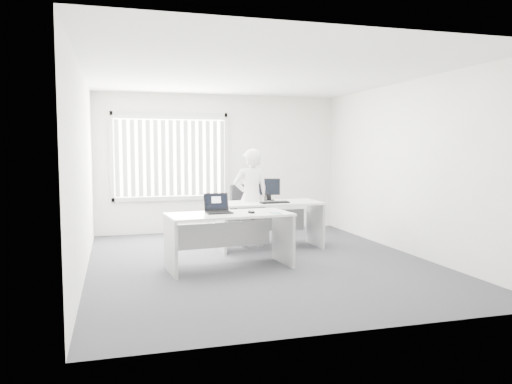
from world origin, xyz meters
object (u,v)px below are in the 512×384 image
object	(u,v)px
office_chair	(246,224)
monitor	(269,189)
person	(251,198)
laptop	(219,204)
desk_far	(269,215)
desk_near	(229,229)

from	to	relation	value
office_chair	monitor	bearing A→B (deg)	-82.88
person	laptop	distance (m)	1.68
desk_far	laptop	distance (m)	1.67
desk_near	desk_far	size ratio (longest dim) A/B	1.03
person	monitor	bearing A→B (deg)	-177.89
desk_near	laptop	size ratio (longest dim) A/B	5.03
desk_far	person	bearing A→B (deg)	134.19
person	desk_near	bearing A→B (deg)	66.01
monitor	laptop	bearing A→B (deg)	-118.24
desk_near	desk_far	bearing A→B (deg)	45.81
desk_far	person	xyz separation A→B (m)	(-0.25, 0.26, 0.28)
person	laptop	bearing A→B (deg)	61.13
desk_near	laptop	xyz separation A→B (m)	(-0.14, 0.04, 0.36)
desk_far	monitor	size ratio (longest dim) A/B	4.53
desk_far	person	world-z (taller)	person
office_chair	person	bearing A→B (deg)	-116.37
laptop	monitor	xyz separation A→B (m)	(1.19, 1.44, 0.06)
office_chair	monitor	distance (m)	0.89
desk_far	person	size ratio (longest dim) A/B	1.03
office_chair	laptop	size ratio (longest dim) A/B	2.90
office_chair	person	size ratio (longest dim) A/B	0.61
desk_near	person	size ratio (longest dim) A/B	1.06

